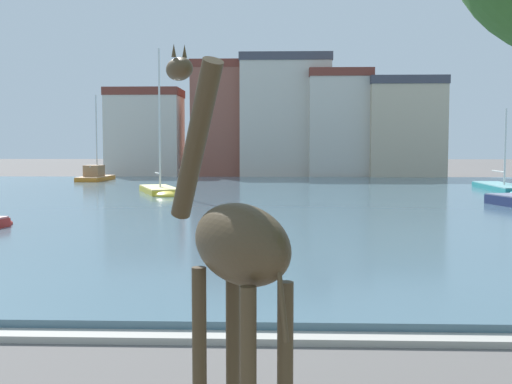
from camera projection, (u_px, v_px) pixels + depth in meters
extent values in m
cube|color=#476675|center=(267.00, 201.00, 36.29)|extent=(78.13, 50.68, 0.26)
cube|color=#ADA89E|center=(237.00, 338.00, 10.79)|extent=(78.13, 0.50, 0.12)
cylinder|color=#42331E|center=(200.00, 366.00, 6.61)|extent=(0.15, 0.15, 2.04)
cylinder|color=#42331E|center=(233.00, 360.00, 6.80)|extent=(0.15, 0.15, 2.04)
ellipsoid|color=#42331E|center=(240.00, 244.00, 6.17)|extent=(1.34, 1.65, 0.78)
cylinder|color=#42331E|center=(196.00, 142.00, 6.95)|extent=(0.75, 1.03, 1.74)
ellipsoid|color=#42331E|center=(179.00, 69.00, 7.27)|extent=(0.48, 0.55, 0.26)
cone|color=#42331E|center=(174.00, 50.00, 7.22)|extent=(0.06, 0.06, 0.15)
cone|color=#42331E|center=(185.00, 51.00, 7.29)|extent=(0.06, 0.06, 0.15)
cylinder|color=#42331E|center=(281.00, 293.00, 5.54)|extent=(0.16, 0.21, 0.83)
cube|color=teal|center=(501.00, 190.00, 43.24)|extent=(2.16, 8.00, 0.61)
cube|color=#6EA5A8|center=(501.00, 185.00, 43.22)|extent=(2.11, 7.84, 0.06)
cylinder|color=silver|center=(505.00, 147.00, 42.44)|extent=(0.12, 0.12, 5.09)
cylinder|color=silver|center=(498.00, 171.00, 43.94)|extent=(0.18, 2.78, 0.08)
cube|color=orange|center=(96.00, 180.00, 55.12)|extent=(2.15, 5.17, 0.58)
ellipsoid|color=orange|center=(105.00, 179.00, 57.52)|extent=(1.79, 1.86, 0.55)
cube|color=#E2A56E|center=(96.00, 176.00, 55.10)|extent=(2.10, 5.07, 0.06)
cube|color=#9E7047|center=(94.00, 171.00, 54.68)|extent=(1.41, 1.84, 0.95)
cylinder|color=silver|center=(96.00, 136.00, 55.23)|extent=(0.12, 0.12, 6.97)
cylinder|color=silver|center=(93.00, 166.00, 54.53)|extent=(0.17, 1.78, 0.08)
cube|color=gold|center=(159.00, 192.00, 40.83)|extent=(3.54, 5.75, 0.59)
ellipsoid|color=gold|center=(166.00, 195.00, 38.36)|extent=(2.15, 2.35, 0.56)
cube|color=#DFCD77|center=(159.00, 187.00, 40.80)|extent=(3.47, 5.64, 0.06)
cylinder|color=silver|center=(159.00, 119.00, 40.10)|extent=(0.12, 0.12, 8.64)
cylinder|color=silver|center=(158.00, 173.00, 41.26)|extent=(0.73, 1.83, 0.08)
ellipsoid|color=navy|center=(503.00, 201.00, 33.66)|extent=(2.27, 2.43, 0.69)
cube|color=beige|center=(145.00, 137.00, 66.64)|extent=(7.38, 5.50, 8.23)
cube|color=brown|center=(145.00, 93.00, 66.31)|extent=(7.53, 5.61, 0.80)
cube|color=#8E5142|center=(220.00, 124.00, 66.94)|extent=(5.60, 5.20, 11.03)
cube|color=brown|center=(220.00, 66.00, 66.51)|extent=(5.72, 5.31, 0.80)
cube|color=beige|center=(285.00, 121.00, 66.64)|extent=(8.97, 7.64, 11.52)
cube|color=#42424C|center=(285.00, 61.00, 66.20)|extent=(9.14, 7.79, 0.80)
cube|color=beige|center=(338.00, 129.00, 65.36)|extent=(6.06, 7.91, 9.84)
cube|color=brown|center=(338.00, 76.00, 64.98)|extent=(6.18, 8.07, 0.80)
cube|color=#C6B293|center=(402.00, 133.00, 64.16)|extent=(7.17, 7.76, 9.00)
cube|color=#42424C|center=(403.00, 83.00, 63.80)|extent=(7.31, 7.92, 0.80)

